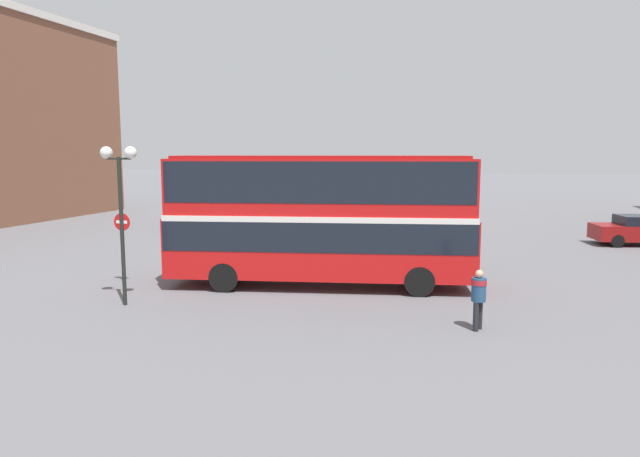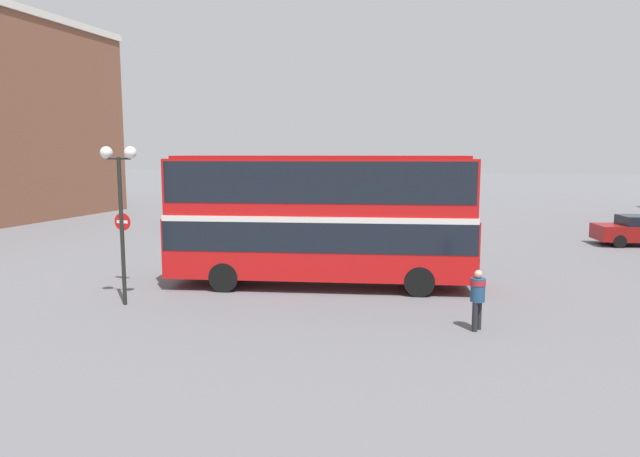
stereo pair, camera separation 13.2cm
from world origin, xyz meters
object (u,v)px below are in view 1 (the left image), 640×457
Objects in this scene: no_entry_sign at (123,236)px; double_decker_bus at (320,213)px; parked_car_kerb_near at (638,230)px; parked_car_kerb_far at (205,213)px; street_lamp_twin_globe at (120,183)px; pedestrian_foreground at (479,293)px.

double_decker_bus is at bearing 12.27° from no_entry_sign.
parked_car_kerb_near is 24.93m from parked_car_kerb_far.
street_lamp_twin_globe reaches higher than parked_car_kerb_near.
parked_car_kerb_far is (-24.91, 1.00, 0.05)m from parked_car_kerb_near.
double_decker_bus is at bearing 33.24° from parked_car_kerb_near.
no_entry_sign reaches higher than parked_car_kerb_far.
no_entry_sign is (-12.36, 2.18, 0.73)m from pedestrian_foreground.
street_lamp_twin_globe reaches higher than pedestrian_foreground.
double_decker_bus is 6.67m from street_lamp_twin_globe.
parked_car_kerb_near is 25.39m from street_lamp_twin_globe.
pedestrian_foreground reaches higher than parked_car_kerb_near.
street_lamp_twin_globe is at bearing -55.20° from no_entry_sign.
parked_car_kerb_far reaches higher than parked_car_kerb_near.
no_entry_sign is at bearing 124.80° from street_lamp_twin_globe.
pedestrian_foreground is 18.60m from parked_car_kerb_near.
parked_car_kerb_near is 0.93× the size of street_lamp_twin_globe.
parked_car_kerb_far is 16.42m from no_entry_sign.
double_decker_bus is 2.22× the size of street_lamp_twin_globe.
parked_car_kerb_far is 19.57m from street_lamp_twin_globe.
no_entry_sign is (-6.94, -1.51, -0.91)m from double_decker_bus.
parked_car_kerb_near is at bearing 43.09° from street_lamp_twin_globe.
no_entry_sign is at bearing 13.12° from pedestrian_foreground.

